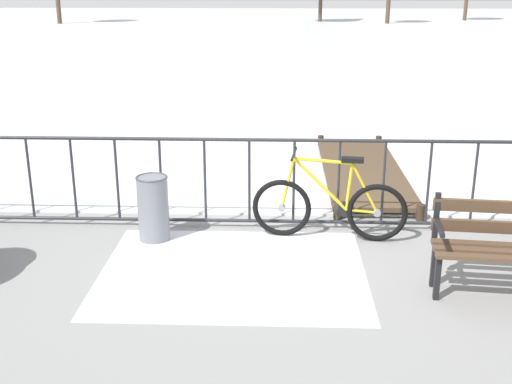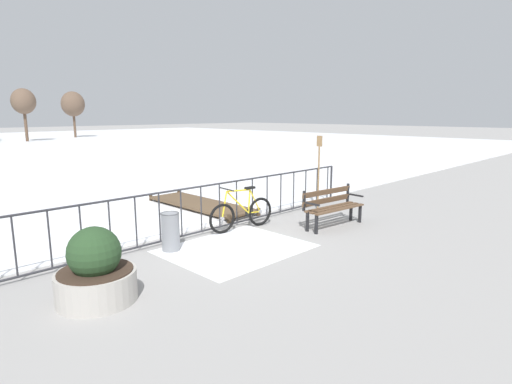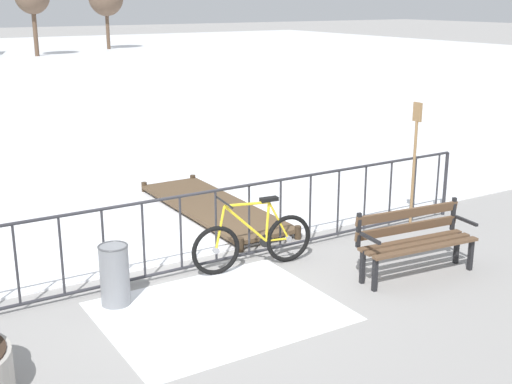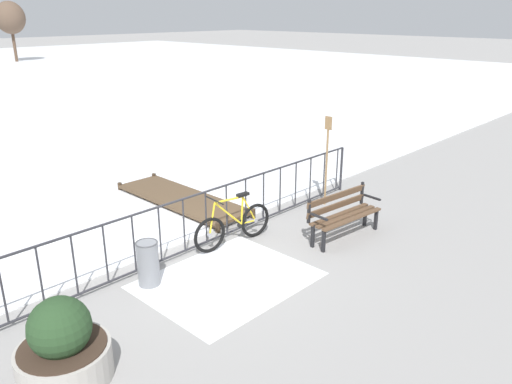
# 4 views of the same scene
# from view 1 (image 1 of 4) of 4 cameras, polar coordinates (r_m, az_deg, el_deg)

# --- Properties ---
(ground_plane) EXTENTS (160.00, 160.00, 0.00)m
(ground_plane) POSITION_cam_1_polar(r_m,az_deg,el_deg) (7.51, 1.36, -3.16)
(ground_plane) COLOR gray
(frozen_pond) EXTENTS (80.00, 56.00, 0.03)m
(frozen_pond) POSITION_cam_1_polar(r_m,az_deg,el_deg) (35.48, 2.06, 14.02)
(frozen_pond) COLOR white
(frozen_pond) RESTS_ON ground
(snow_patch) EXTENTS (2.61, 2.09, 0.01)m
(snow_patch) POSITION_cam_1_polar(r_m,az_deg,el_deg) (6.42, -2.04, -7.03)
(snow_patch) COLOR white
(snow_patch) RESTS_ON ground
(railing_fence) EXTENTS (9.06, 0.06, 1.07)m
(railing_fence) POSITION_cam_1_polar(r_m,az_deg,el_deg) (7.32, 1.39, 0.92)
(railing_fence) COLOR #2D2D33
(railing_fence) RESTS_ON ground
(bicycle_near_railing) EXTENTS (1.71, 0.52, 0.97)m
(bicycle_near_railing) POSITION_cam_1_polar(r_m,az_deg,el_deg) (7.12, 6.54, -1.35)
(bicycle_near_railing) COLOR black
(bicycle_near_railing) RESTS_ON ground
(trash_bin) EXTENTS (0.35, 0.35, 0.73)m
(trash_bin) POSITION_cam_1_polar(r_m,az_deg,el_deg) (7.13, -9.13, -1.38)
(trash_bin) COLOR gray
(trash_bin) RESTS_ON ground
(wooden_dock) EXTENTS (1.10, 3.59, 0.20)m
(wooden_dock) POSITION_cam_1_polar(r_m,az_deg,el_deg) (9.48, 9.38, 2.01)
(wooden_dock) COLOR brown
(wooden_dock) RESTS_ON ground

